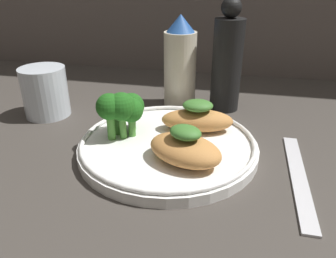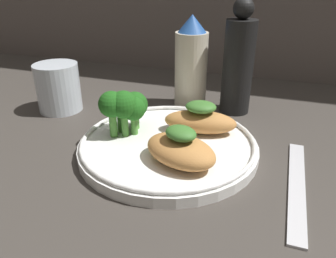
{
  "view_description": "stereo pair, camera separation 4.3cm",
  "coord_description": "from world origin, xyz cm",
  "px_view_note": "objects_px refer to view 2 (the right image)",
  "views": [
    {
      "loc": [
        8.14,
        -37.76,
        22.63
      ],
      "look_at": [
        0.0,
        0.0,
        3.4
      ],
      "focal_mm": 35.0,
      "sensor_mm": 36.0,
      "label": 1
    },
    {
      "loc": [
        12.3,
        -36.62,
        22.63
      ],
      "look_at": [
        0.0,
        0.0,
        3.4
      ],
      "focal_mm": 35.0,
      "sensor_mm": 36.0,
      "label": 2
    }
  ],
  "objects_px": {
    "broccoli_bunch": "(125,106)",
    "drinking_glass": "(58,87)",
    "sauce_bottle": "(191,64)",
    "plate": "(168,145)",
    "pepper_grinder": "(238,63)"
  },
  "relations": [
    {
      "from": "broccoli_bunch",
      "to": "sauce_bottle",
      "type": "bearing_deg",
      "value": 72.79
    },
    {
      "from": "pepper_grinder",
      "to": "drinking_glass",
      "type": "bearing_deg",
      "value": -162.52
    },
    {
      "from": "sauce_bottle",
      "to": "drinking_glass",
      "type": "bearing_deg",
      "value": -156.51
    },
    {
      "from": "broccoli_bunch",
      "to": "drinking_glass",
      "type": "xyz_separation_m",
      "value": [
        -0.16,
        0.07,
        -0.01
      ]
    },
    {
      "from": "pepper_grinder",
      "to": "broccoli_bunch",
      "type": "bearing_deg",
      "value": -128.85
    },
    {
      "from": "sauce_bottle",
      "to": "pepper_grinder",
      "type": "xyz_separation_m",
      "value": [
        0.08,
        -0.0,
        0.01
      ]
    },
    {
      "from": "plate",
      "to": "pepper_grinder",
      "type": "distance_m",
      "value": 0.2
    },
    {
      "from": "plate",
      "to": "drinking_glass",
      "type": "height_order",
      "value": "drinking_glass"
    },
    {
      "from": "sauce_bottle",
      "to": "broccoli_bunch",
      "type": "bearing_deg",
      "value": -107.21
    },
    {
      "from": "plate",
      "to": "pepper_grinder",
      "type": "xyz_separation_m",
      "value": [
        0.06,
        0.17,
        0.07
      ]
    },
    {
      "from": "broccoli_bunch",
      "to": "pepper_grinder",
      "type": "bearing_deg",
      "value": 51.15
    },
    {
      "from": "plate",
      "to": "pepper_grinder",
      "type": "relative_size",
      "value": 1.29
    },
    {
      "from": "plate",
      "to": "drinking_glass",
      "type": "xyz_separation_m",
      "value": [
        -0.22,
        0.08,
        0.03
      ]
    },
    {
      "from": "broccoli_bunch",
      "to": "sauce_bottle",
      "type": "height_order",
      "value": "sauce_bottle"
    },
    {
      "from": "pepper_grinder",
      "to": "drinking_glass",
      "type": "height_order",
      "value": "pepper_grinder"
    }
  ]
}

